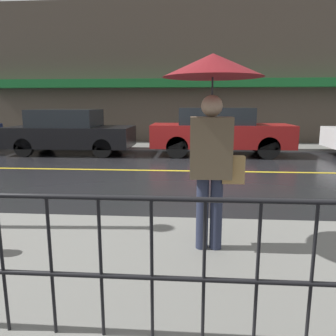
% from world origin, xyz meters
% --- Properties ---
extents(ground_plane, '(80.00, 80.00, 0.00)m').
position_xyz_m(ground_plane, '(0.00, 0.00, 0.00)').
color(ground_plane, black).
extents(sidewalk_near, '(28.00, 2.77, 0.10)m').
position_xyz_m(sidewalk_near, '(0.00, -5.31, 0.05)').
color(sidewalk_near, slate).
rests_on(sidewalk_near, ground_plane).
extents(sidewalk_far, '(28.00, 1.92, 0.10)m').
position_xyz_m(sidewalk_far, '(0.00, 4.89, 0.05)').
color(sidewalk_far, slate).
rests_on(sidewalk_far, ground_plane).
extents(lane_marking, '(25.20, 0.12, 0.01)m').
position_xyz_m(lane_marking, '(0.00, 0.00, 0.00)').
color(lane_marking, gold).
rests_on(lane_marking, ground_plane).
extents(building_storefront, '(28.00, 0.85, 6.01)m').
position_xyz_m(building_storefront, '(0.00, 5.97, 2.98)').
color(building_storefront, '#4C4238').
rests_on(building_storefront, ground_plane).
extents(railing_foreground, '(12.00, 0.04, 1.04)m').
position_xyz_m(railing_foreground, '(0.00, -6.44, 0.75)').
color(railing_foreground, black).
rests_on(railing_foreground, sidewalk_near).
extents(pedestrian, '(1.06, 1.06, 2.14)m').
position_xyz_m(pedestrian, '(0.65, -4.93, 1.79)').
color(pedestrian, '#23283D').
rests_on(pedestrian, sidewalk_near).
extents(car_black, '(4.30, 1.89, 1.55)m').
position_xyz_m(car_black, '(-3.87, 2.81, 0.78)').
color(car_black, black).
rests_on(car_black, ground_plane).
extents(car_red, '(4.70, 1.70, 1.62)m').
position_xyz_m(car_red, '(1.37, 2.81, 0.83)').
color(car_red, maroon).
rests_on(car_red, ground_plane).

